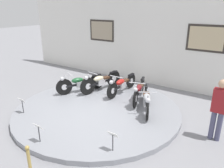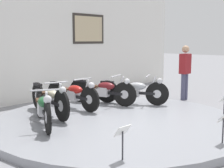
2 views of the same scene
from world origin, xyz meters
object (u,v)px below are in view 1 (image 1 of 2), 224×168
Objects in this scene: motorcycle_cream at (101,81)px; motorcycle_silver at (147,99)px; motorcycle_maroon at (139,90)px; visitor_standing at (219,107)px; info_placard_front_left at (22,102)px; info_placard_front_centre at (39,129)px; motorcycle_red at (122,84)px; motorcycle_green at (80,83)px; info_placard_front_right at (113,137)px.

motorcycle_silver is at bearing -14.23° from motorcycle_cream.
visitor_standing reaches higher than motorcycle_maroon.
info_placard_front_centre is at bearing -23.10° from info_placard_front_left.
motorcycle_red reaches higher than info_placard_front_centre.
motorcycle_cream is at bearing 165.77° from motorcycle_silver.
motorcycle_green is 3.48× the size of info_placard_front_centre.
motorcycle_green is at bearing 142.86° from info_placard_front_right.
info_placard_front_right is (3.39, 0.00, 0.00)m from info_placard_front_left.
motorcycle_silver is (2.83, -0.00, -0.01)m from motorcycle_green.
motorcycle_green is 2.34m from motorcycle_maroon.
info_placard_front_left is 1.00× the size of info_placard_front_right.
info_placard_front_right is at bearing -73.89° from motorcycle_maroon.
info_placard_front_left is 0.31× the size of visitor_standing.
motorcycle_red is 3.83× the size of info_placard_front_centre.
motorcycle_green is 1.01× the size of motorcycle_silver.
info_placard_front_centre is (-1.42, -3.08, -0.01)m from motorcycle_silver.
motorcycle_green is 3.48× the size of info_placard_front_right.
motorcycle_green reaches higher than info_placard_front_left.
motorcycle_cream is 3.88m from info_placard_front_right.
motorcycle_red reaches higher than motorcycle_silver.
info_placard_front_left is at bearing -142.88° from motorcycle_silver.
motorcycle_cream is 3.05m from info_placard_front_left.
motorcycle_green is 0.91× the size of motorcycle_red.
info_placard_front_centre is at bearing -156.90° from info_placard_front_right.
motorcycle_silver is (2.26, -0.57, -0.03)m from motorcycle_cream.
info_placard_front_left is at bearing -131.02° from motorcycle_maroon.
info_placard_front_left is (-1.70, -3.14, -0.01)m from motorcycle_red.
info_placard_front_right is at bearing -49.04° from motorcycle_cream.
info_placard_front_centre is 4.52m from visitor_standing.
info_placard_front_left is 3.39m from info_placard_front_right.
info_placard_front_left is (-0.28, -2.36, -0.01)m from motorcycle_green.
motorcycle_green is at bearing 176.56° from visitor_standing.
motorcycle_cream is at bearing -166.04° from motorcycle_red.
motorcycle_silver reaches higher than info_placard_front_right.
visitor_standing is (3.53, -1.08, 0.42)m from motorcycle_red.
info_placard_front_left is 1.85m from info_placard_front_centre.
motorcycle_cream is 3.87× the size of info_placard_front_centre.
info_placard_front_left is at bearing 156.90° from info_placard_front_centre.
info_placard_front_right is at bearing -37.14° from motorcycle_green.
motorcycle_maroon reaches higher than info_placard_front_right.
motorcycle_cream is 1.19× the size of visitor_standing.
motorcycle_maroon reaches higher than info_placard_front_left.
motorcycle_red is 3.83× the size of info_placard_front_right.
motorcycle_red is 3.87m from info_placard_front_centre.
motorcycle_silver is (1.42, -0.78, -0.00)m from motorcycle_red.
motorcycle_cream reaches higher than info_placard_front_centre.
visitor_standing is (4.38, -0.87, 0.40)m from motorcycle_cream.
motorcycle_silver is 2.18m from visitor_standing.
info_placard_front_centre is at bearing -76.95° from motorcycle_cream.
info_placard_front_left is (-3.11, -2.36, -0.01)m from motorcycle_silver.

